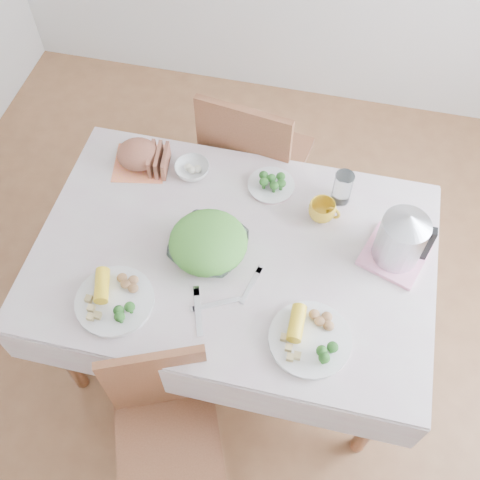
% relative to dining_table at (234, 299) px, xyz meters
% --- Properties ---
extents(floor, '(3.60, 3.60, 0.00)m').
position_rel_dining_table_xyz_m(floor, '(0.00, 0.00, -0.38)').
color(floor, brown).
rests_on(floor, ground).
extents(dining_table, '(1.40, 0.90, 0.75)m').
position_rel_dining_table_xyz_m(dining_table, '(0.00, 0.00, 0.00)').
color(dining_table, brown).
rests_on(dining_table, floor).
extents(tablecloth, '(1.50, 1.00, 0.01)m').
position_rel_dining_table_xyz_m(tablecloth, '(0.00, 0.00, 0.38)').
color(tablecloth, beige).
rests_on(tablecloth, dining_table).
extents(chair_near, '(0.50, 0.50, 0.85)m').
position_rel_dining_table_xyz_m(chair_near, '(-0.09, -0.66, 0.09)').
color(chair_near, brown).
rests_on(chair_near, floor).
extents(chair_far, '(0.51, 0.51, 0.98)m').
position_rel_dining_table_xyz_m(chair_far, '(-0.05, 0.73, 0.09)').
color(chair_far, brown).
rests_on(chair_far, floor).
extents(salad_bowl, '(0.33, 0.33, 0.07)m').
position_rel_dining_table_xyz_m(salad_bowl, '(-0.09, -0.02, 0.42)').
color(salad_bowl, white).
rests_on(salad_bowl, tablecloth).
extents(dinner_plate_left, '(0.29, 0.29, 0.02)m').
position_rel_dining_table_xyz_m(dinner_plate_left, '(-0.36, -0.30, 0.40)').
color(dinner_plate_left, white).
rests_on(dinner_plate_left, tablecloth).
extents(dinner_plate_right, '(0.36, 0.36, 0.02)m').
position_rel_dining_table_xyz_m(dinner_plate_right, '(0.34, -0.29, 0.40)').
color(dinner_plate_right, white).
rests_on(dinner_plate_right, tablecloth).
extents(broccoli_plate, '(0.25, 0.25, 0.02)m').
position_rel_dining_table_xyz_m(broccoli_plate, '(0.08, 0.34, 0.40)').
color(broccoli_plate, beige).
rests_on(broccoli_plate, tablecloth).
extents(napkin, '(0.25, 0.25, 0.00)m').
position_rel_dining_table_xyz_m(napkin, '(-0.49, 0.34, 0.39)').
color(napkin, '#F58152').
rests_on(napkin, tablecloth).
extents(bread_loaf, '(0.19, 0.18, 0.11)m').
position_rel_dining_table_xyz_m(bread_loaf, '(-0.49, 0.34, 0.45)').
color(bread_loaf, brown).
rests_on(bread_loaf, napkin).
extents(fruit_bowl, '(0.19, 0.19, 0.04)m').
position_rel_dining_table_xyz_m(fruit_bowl, '(-0.26, 0.34, 0.41)').
color(fruit_bowl, white).
rests_on(fruit_bowl, tablecloth).
extents(yellow_mug, '(0.13, 0.13, 0.08)m').
position_rel_dining_table_xyz_m(yellow_mug, '(0.30, 0.23, 0.43)').
color(yellow_mug, gold).
rests_on(yellow_mug, tablecloth).
extents(glass_tumbler, '(0.09, 0.09, 0.14)m').
position_rel_dining_table_xyz_m(glass_tumbler, '(0.36, 0.34, 0.45)').
color(glass_tumbler, white).
rests_on(glass_tumbler, tablecloth).
extents(pink_tray, '(0.28, 0.28, 0.02)m').
position_rel_dining_table_xyz_m(pink_tray, '(0.59, 0.12, 0.40)').
color(pink_tray, pink).
rests_on(pink_tray, tablecloth).
extents(electric_kettle, '(0.19, 0.19, 0.24)m').
position_rel_dining_table_xyz_m(electric_kettle, '(0.59, 0.12, 0.51)').
color(electric_kettle, '#B2B5BA').
rests_on(electric_kettle, pink_tray).
extents(fork_left, '(0.08, 0.19, 0.00)m').
position_rel_dining_table_xyz_m(fork_left, '(-0.06, -0.27, 0.39)').
color(fork_left, silver).
rests_on(fork_left, tablecloth).
extents(fork_right, '(0.06, 0.16, 0.00)m').
position_rel_dining_table_xyz_m(fork_right, '(0.09, -0.13, 0.39)').
color(fork_right, silver).
rests_on(fork_right, tablecloth).
extents(knife, '(0.17, 0.10, 0.00)m').
position_rel_dining_table_xyz_m(knife, '(-0.01, -0.23, 0.39)').
color(knife, silver).
rests_on(knife, tablecloth).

